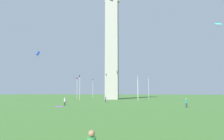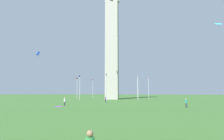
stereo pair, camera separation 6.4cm
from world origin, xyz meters
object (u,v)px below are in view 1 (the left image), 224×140
(flagpole_sw, at_px, (93,88))
(flagpole_e, at_px, (149,87))
(person_purple_shirt, at_px, (106,99))
(flagpole_s, at_px, (116,88))
(flagpole_n, at_px, (106,86))
(flagpole_ne, at_px, (138,86))
(flagpole_nw, at_px, (80,86))
(picnic_blanket_near_first_person, at_px, (59,107))
(flagpole_w, at_px, (77,87))
(kite_blue_box, at_px, (38,53))
(flagpole_se, at_px, (138,87))
(person_white_shirt, at_px, (65,101))
(kite_cyan_diamond, at_px, (218,24))
(person_teal_shirt, at_px, (186,103))
(obelisk_monument, at_px, (112,43))

(flagpole_sw, bearing_deg, flagpole_e, 67.50)
(person_purple_shirt, bearing_deg, flagpole_e, -29.04)
(flagpole_s, height_order, flagpole_sw, same)
(flagpole_n, distance_m, flagpole_s, 28.54)
(person_purple_shirt, bearing_deg, flagpole_ne, -37.36)
(flagpole_nw, height_order, picnic_blanket_near_first_person, flagpole_nw)
(flagpole_ne, distance_m, flagpole_w, 26.37)
(flagpole_nw, bearing_deg, flagpole_w, -157.50)
(flagpole_ne, distance_m, flagpole_nw, 20.18)
(kite_blue_box, bearing_deg, flagpole_se, 129.84)
(flagpole_s, xyz_separation_m, person_white_shirt, (48.69, -5.89, -3.96))
(flagpole_w, bearing_deg, kite_cyan_diamond, 64.42)
(flagpole_n, bearing_deg, picnic_blanket_near_first_person, -14.51)
(person_white_shirt, height_order, person_purple_shirt, person_white_shirt)
(flagpole_nw, bearing_deg, flagpole_s, 157.50)
(flagpole_e, bearing_deg, picnic_blanket_near_first_person, -28.45)
(person_teal_shirt, xyz_separation_m, picnic_blanket_near_first_person, (1.09, -24.86, -0.85))
(flagpole_n, bearing_deg, person_teal_shirt, 40.65)
(obelisk_monument, bearing_deg, person_white_shirt, -9.70)
(flagpole_e, bearing_deg, flagpole_w, -90.00)
(flagpole_se, relative_size, person_teal_shirt, 5.14)
(flagpole_sw, relative_size, picnic_blanket_near_first_person, 4.91)
(picnic_blanket_near_first_person, bearing_deg, person_teal_shirt, 92.51)
(flagpole_ne, relative_size, flagpole_w, 1.00)
(flagpole_n, relative_size, kite_cyan_diamond, 3.41)
(person_white_shirt, bearing_deg, person_purple_shirt, -39.98)
(person_white_shirt, bearing_deg, flagpole_e, -44.52)
(flagpole_s, relative_size, person_white_shirt, 5.11)
(person_white_shirt, xyz_separation_m, person_teal_shirt, (1.85, 24.78, -0.00))
(obelisk_monument, height_order, person_purple_shirt, obelisk_monument)
(flagpole_s, bearing_deg, obelisk_monument, -0.00)
(picnic_blanket_near_first_person, bearing_deg, flagpole_w, -167.48)
(kite_cyan_diamond, bearing_deg, kite_blue_box, -95.33)
(person_purple_shirt, xyz_separation_m, picnic_blanket_near_first_person, (16.78, -6.78, -0.78))
(flagpole_w, bearing_deg, person_teal_shirt, 42.43)
(flagpole_n, height_order, flagpole_ne, same)
(flagpole_sw, xyz_separation_m, person_white_shirt, (44.51, 4.20, -3.96))
(flagpole_n, bearing_deg, person_purple_shirt, 7.25)
(flagpole_se, bearing_deg, obelisk_monument, -45.16)
(flagpole_n, relative_size, person_white_shirt, 5.11)
(kite_blue_box, bearing_deg, obelisk_monument, 127.30)
(flagpole_e, distance_m, person_white_shirt, 40.09)
(kite_cyan_diamond, bearing_deg, flagpole_w, -115.58)
(person_purple_shirt, xyz_separation_m, kite_blue_box, (-3.63, -23.12, 14.69))
(flagpole_se, height_order, kite_blue_box, kite_blue_box)
(flagpole_s, relative_size, kite_cyan_diamond, 3.41)
(flagpole_e, xyz_separation_m, flagpole_w, (-0.00, -28.54, 0.00))
(flagpole_ne, relative_size, flagpole_sw, 1.00)
(flagpole_nw, bearing_deg, flagpole_e, 112.50)
(person_white_shirt, bearing_deg, flagpole_w, -0.48)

